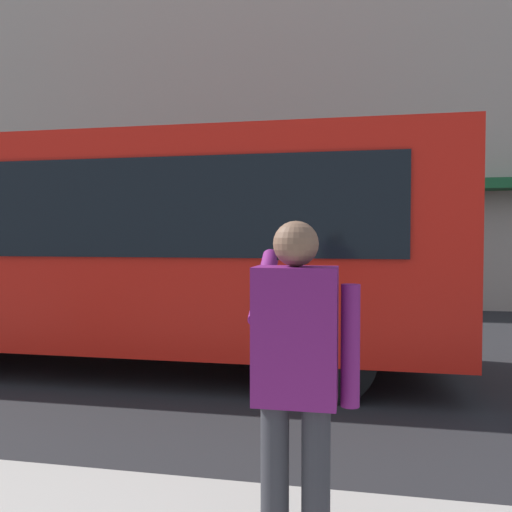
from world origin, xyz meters
name	(u,v)px	position (x,y,z in m)	size (l,w,h in m)	color
ground_plane	(305,371)	(0.00, 0.00, 0.00)	(60.00, 60.00, 0.00)	#232326
building_facade_far	(331,74)	(-0.02, -6.80, 5.99)	(28.00, 1.55, 12.00)	#A89E8E
red_bus	(114,244)	(2.64, 0.15, 1.68)	(9.05, 2.54, 3.08)	red
pedestrian_photographer	(296,368)	(-0.36, 4.33, 1.14)	(0.53, 0.52, 1.70)	#2D2D33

